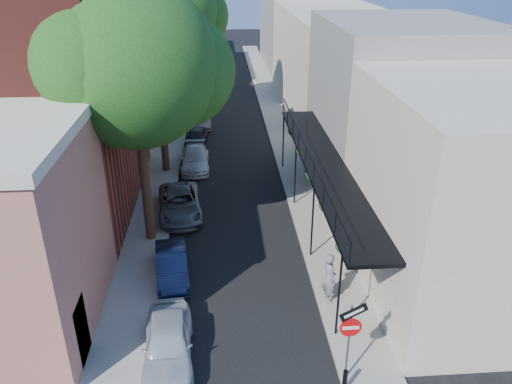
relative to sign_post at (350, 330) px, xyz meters
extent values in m
cube|color=black|center=(-3.16, 29.03, -2.03)|extent=(6.00, 64.00, 0.01)
cube|color=gray|center=(-7.16, 29.03, -1.98)|extent=(2.00, 64.00, 0.12)
cube|color=gray|center=(0.84, 29.03, -1.98)|extent=(2.00, 64.00, 0.12)
cube|color=beige|center=(-8.21, 1.53, -0.84)|extent=(0.10, 1.20, 2.20)
cube|color=maroon|center=(-13.16, 13.03, 3.96)|extent=(10.00, 12.00, 12.00)
cube|color=gray|center=(-8.18, 13.03, 5.96)|extent=(0.06, 7.00, 4.00)
cube|color=gray|center=(-12.16, 25.03, 2.46)|extent=(8.00, 12.00, 9.00)
cube|color=beige|center=(-12.16, 39.03, 2.96)|extent=(8.00, 16.00, 10.00)
cube|color=#C16E63|center=(-12.16, 53.03, 1.96)|extent=(8.00, 12.00, 8.00)
cube|color=beige|center=(5.84, 4.53, 1.96)|extent=(8.00, 9.00, 8.00)
cube|color=gray|center=(5.84, 14.03, 2.46)|extent=(8.00, 10.00, 9.00)
cube|color=beige|center=(5.84, 29.03, 1.96)|extent=(8.00, 20.00, 8.00)
cube|color=gray|center=(5.84, 47.03, 2.96)|extent=(8.00, 16.00, 10.00)
cube|color=black|center=(1.04, 9.03, 1.46)|extent=(2.00, 16.00, 0.15)
cube|color=black|center=(0.09, 9.03, 2.34)|extent=(0.05, 16.00, 0.05)
cylinder|color=black|center=(0.14, 2.03, -0.23)|extent=(0.08, 0.08, 3.40)
cylinder|color=black|center=(0.14, 17.03, -0.23)|extent=(0.08, 0.08, 3.40)
sphere|color=#174614|center=(0.44, 3.03, 1.01)|extent=(0.60, 0.60, 0.60)
sphere|color=#174614|center=(0.44, 9.03, 1.01)|extent=(0.60, 0.60, 0.60)
sphere|color=#174614|center=(0.44, 15.03, 1.01)|extent=(0.60, 0.60, 0.60)
cylinder|color=#595B60|center=(-0.01, 0.03, -0.59)|extent=(0.07, 0.07, 2.90)
cylinder|color=red|center=(-0.01, -0.01, 0.11)|extent=(0.66, 0.04, 0.66)
cube|color=white|center=(-0.01, -0.04, 0.11)|extent=(0.50, 0.02, 0.10)
cylinder|color=white|center=(-0.01, 0.01, 0.11)|extent=(0.70, 0.02, 0.70)
cube|color=black|center=(0.04, -0.02, 0.66)|extent=(0.89, 0.15, 0.58)
cube|color=white|center=(0.04, -0.05, 0.66)|extent=(0.60, 0.10, 0.31)
cylinder|color=black|center=(-0.16, -0.47, -1.52)|extent=(0.14, 0.14, 0.80)
cylinder|color=#342414|center=(-6.96, 9.03, 1.46)|extent=(0.44, 0.44, 7.00)
sphere|color=#174614|center=(-6.96, 9.03, 5.98)|extent=(6.80, 6.80, 6.80)
sphere|color=#174614|center=(-5.26, 10.05, 5.48)|extent=(4.76, 4.76, 4.76)
cylinder|color=#342414|center=(-6.96, 17.03, 1.11)|extent=(0.44, 0.44, 6.30)
sphere|color=#174614|center=(-6.96, 17.03, 5.16)|extent=(6.00, 6.00, 6.00)
sphere|color=#174614|center=(-5.46, 17.93, 4.66)|extent=(4.20, 4.20, 4.20)
cylinder|color=#342414|center=(-6.96, 26.03, 1.64)|extent=(0.44, 0.44, 7.35)
sphere|color=#174614|center=(-6.96, 26.03, 6.36)|extent=(7.00, 7.00, 7.00)
sphere|color=#174614|center=(-5.21, 27.08, 5.86)|extent=(4.90, 4.90, 4.90)
imported|color=silver|center=(-5.51, 1.40, -1.37)|extent=(1.81, 4.01, 1.34)
imported|color=#151F42|center=(-5.75, 5.95, -1.46)|extent=(1.65, 3.63, 1.16)
imported|color=slate|center=(-5.76, 11.38, -1.41)|extent=(2.52, 4.69, 1.25)
imported|color=silver|center=(-5.22, 17.45, -1.44)|extent=(1.80, 4.15, 1.19)
imported|color=black|center=(-5.27, 21.47, -1.47)|extent=(1.53, 3.41, 1.14)
imported|color=#6B625A|center=(-5.10, 25.74, -1.38)|extent=(1.71, 4.10, 1.32)
imported|color=slate|center=(0.24, 3.88, -0.91)|extent=(0.63, 0.82, 2.02)
camera|label=1|loc=(-3.59, -11.14, 9.95)|focal=35.00mm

